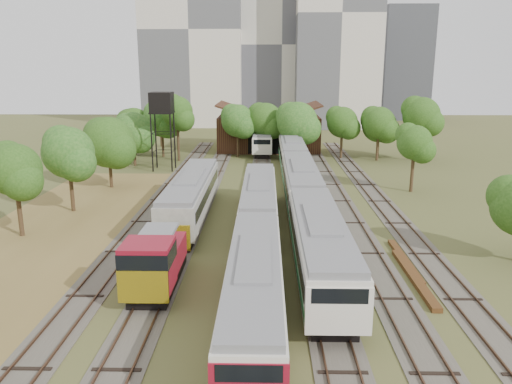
{
  "coord_description": "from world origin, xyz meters",
  "views": [
    {
      "loc": [
        -1.44,
        -23.44,
        13.07
      ],
      "look_at": [
        -2.28,
        18.8,
        2.5
      ],
      "focal_mm": 35.0,
      "sensor_mm": 36.0,
      "label": 1
    }
  ],
  "objects_px": {
    "water_tower": "(162,105)",
    "railcar_green_set": "(301,184)",
    "railcar_red_set": "(257,234)",
    "shunter_locomotive": "(155,263)"
  },
  "relations": [
    {
      "from": "water_tower",
      "to": "railcar_green_set",
      "type": "bearing_deg",
      "value": -45.49
    },
    {
      "from": "railcar_red_set",
      "to": "water_tower",
      "type": "height_order",
      "value": "water_tower"
    },
    {
      "from": "railcar_red_set",
      "to": "shunter_locomotive",
      "type": "relative_size",
      "value": 4.27
    },
    {
      "from": "railcar_green_set",
      "to": "water_tower",
      "type": "distance_m",
      "value": 24.78
    },
    {
      "from": "water_tower",
      "to": "shunter_locomotive",
      "type": "bearing_deg",
      "value": -79.49
    },
    {
      "from": "railcar_green_set",
      "to": "railcar_red_set",
      "type": "bearing_deg",
      "value": -105.49
    },
    {
      "from": "water_tower",
      "to": "railcar_red_set",
      "type": "bearing_deg",
      "value": -67.92
    },
    {
      "from": "shunter_locomotive",
      "to": "railcar_red_set",
      "type": "bearing_deg",
      "value": 40.09
    },
    {
      "from": "railcar_red_set",
      "to": "railcar_green_set",
      "type": "height_order",
      "value": "railcar_green_set"
    },
    {
      "from": "shunter_locomotive",
      "to": "railcar_green_set",
      "type": "bearing_deg",
      "value": 62.83
    }
  ]
}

